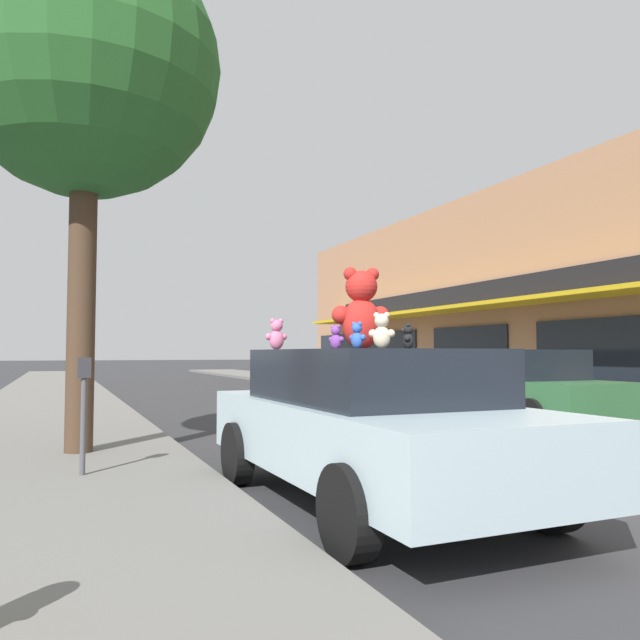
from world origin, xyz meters
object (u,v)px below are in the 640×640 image
(teddy_bear_purple, at_px, (336,338))
(teddy_bear_cream, at_px, (382,331))
(plush_art_car, at_px, (369,421))
(teddy_bear_blue, at_px, (357,336))
(teddy_bear_giant, at_px, (361,310))
(teddy_bear_pink, at_px, (277,335))
(teddy_bear_black, at_px, (408,337))
(parked_car_far_right, at_px, (379,375))
(parking_meter, at_px, (84,400))
(street_tree, at_px, (86,67))
(parked_car_far_center, at_px, (515,386))

(teddy_bear_purple, bearing_deg, teddy_bear_cream, 140.81)
(plush_art_car, xyz_separation_m, teddy_bear_blue, (-0.43, -0.60, 0.81))
(teddy_bear_giant, bearing_deg, teddy_bear_pink, -54.00)
(teddy_bear_cream, xyz_separation_m, teddy_bear_black, (0.70, 0.75, -0.02))
(plush_art_car, distance_m, teddy_bear_cream, 1.19)
(teddy_bear_giant, relative_size, parked_car_far_right, 0.19)
(plush_art_car, bearing_deg, teddy_bear_purple, 85.36)
(parked_car_far_right, relative_size, parking_meter, 3.35)
(teddy_bear_black, bearing_deg, teddy_bear_purple, -130.16)
(street_tree, bearing_deg, parking_meter, -90.34)
(teddy_bear_purple, distance_m, parked_car_far_center, 6.68)
(teddy_bear_blue, height_order, street_tree, street_tree)
(teddy_bear_black, bearing_deg, teddy_bear_cream, -13.45)
(plush_art_car, relative_size, teddy_bear_pink, 13.16)
(teddy_bear_pink, relative_size, teddy_bear_black, 1.32)
(teddy_bear_blue, bearing_deg, parking_meter, 16.29)
(teddy_bear_purple, xyz_separation_m, parked_car_far_center, (5.55, 3.62, -0.83))
(teddy_bear_giant, height_order, street_tree, street_tree)
(plush_art_car, relative_size, street_tree, 0.64)
(parked_car_far_center, bearing_deg, parking_meter, -161.81)
(plush_art_car, xyz_separation_m, teddy_bear_black, (0.42, -0.03, 0.82))
(teddy_bear_giant, relative_size, teddy_bear_black, 3.07)
(street_tree, bearing_deg, teddy_bear_cream, -62.85)
(plush_art_car, distance_m, teddy_bear_purple, 1.25)
(teddy_bear_purple, bearing_deg, parked_car_far_center, -84.55)
(teddy_bear_black, xyz_separation_m, street_tree, (-2.94, 3.60, 3.78))
(teddy_bear_giant, distance_m, parked_car_far_center, 7.36)
(teddy_bear_blue, distance_m, teddy_bear_black, 1.02)
(teddy_bear_pink, relative_size, teddy_bear_blue, 1.48)
(teddy_bear_giant, height_order, parking_meter, teddy_bear_giant)
(teddy_bear_blue, distance_m, teddy_bear_purple, 1.61)
(teddy_bear_cream, distance_m, street_tree, 6.17)
(teddy_bear_purple, height_order, teddy_bear_black, teddy_bear_purple)
(teddy_bear_purple, relative_size, street_tree, 0.04)
(teddy_bear_giant, xyz_separation_m, teddy_bear_purple, (0.14, 0.92, -0.25))
(teddy_bear_purple, bearing_deg, teddy_bear_blue, 134.61)
(plush_art_car, xyz_separation_m, parked_car_far_center, (5.62, 4.55, -0.00))
(plush_art_car, xyz_separation_m, parked_car_far_right, (5.62, 10.26, 0.05))
(parked_car_far_center, bearing_deg, teddy_bear_purple, -146.90)
(teddy_bear_black, xyz_separation_m, parked_car_far_center, (5.20, 4.58, -0.82))
(plush_art_car, height_order, teddy_bear_blue, teddy_bear_blue)
(teddy_bear_pink, xyz_separation_m, parking_meter, (-1.95, 0.78, -0.71))
(teddy_bear_giant, bearing_deg, teddy_bear_black, -174.38)
(teddy_bear_giant, relative_size, teddy_bear_pink, 2.32)
(parked_car_far_right, bearing_deg, teddy_bear_blue, -119.08)
(teddy_bear_blue, xyz_separation_m, parked_car_far_center, (6.04, 5.15, -0.81))
(plush_art_car, xyz_separation_m, teddy_bear_pink, (-0.58, 1.09, 0.86))
(teddy_bear_cream, height_order, parked_car_far_center, teddy_bear_cream)
(teddy_bear_cream, relative_size, teddy_bear_black, 1.18)
(teddy_bear_giant, xyz_separation_m, teddy_bear_pink, (-0.50, 1.08, -0.22))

